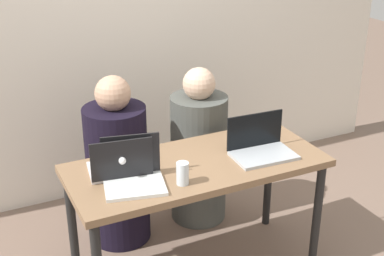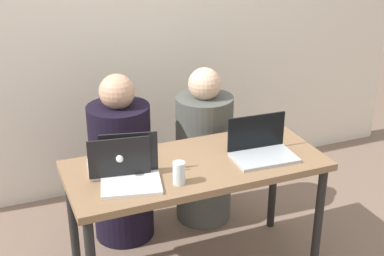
% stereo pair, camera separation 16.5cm
% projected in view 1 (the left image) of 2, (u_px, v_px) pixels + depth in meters
% --- Properties ---
extents(back_wall, '(4.50, 0.10, 2.34)m').
position_uv_depth(back_wall, '(120.00, 34.00, 3.74)').
color(back_wall, silver).
rests_on(back_wall, ground).
extents(desk, '(1.41, 0.61, 0.73)m').
position_uv_depth(desk, '(197.00, 175.00, 2.93)').
color(desk, '#846446').
rests_on(desk, ground).
extents(person_on_left, '(0.47, 0.47, 1.10)m').
position_uv_depth(person_on_left, '(118.00, 170.00, 3.34)').
color(person_on_left, black).
rests_on(person_on_left, ground).
extents(person_on_right, '(0.46, 0.46, 1.08)m').
position_uv_depth(person_on_right, '(199.00, 154.00, 3.57)').
color(person_on_right, '#4A4D48').
rests_on(person_on_right, ground).
extents(laptop_front_left, '(0.35, 0.30, 0.23)m').
position_uv_depth(laptop_front_left, '(133.00, 175.00, 2.67)').
color(laptop_front_left, silver).
rests_on(laptop_front_left, desk).
extents(laptop_front_right, '(0.35, 0.26, 0.22)m').
position_uv_depth(laptop_front_right, '(260.00, 147.00, 2.97)').
color(laptop_front_right, '#ADB4BA').
rests_on(laptop_front_right, desk).
extents(laptop_back_left, '(0.35, 0.29, 0.23)m').
position_uv_depth(laptop_back_left, '(120.00, 166.00, 2.76)').
color(laptop_back_left, silver).
rests_on(laptop_back_left, desk).
extents(water_glass_left, '(0.06, 0.06, 0.12)m').
position_uv_depth(water_glass_left, '(183.00, 175.00, 2.67)').
color(water_glass_left, silver).
rests_on(water_glass_left, desk).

